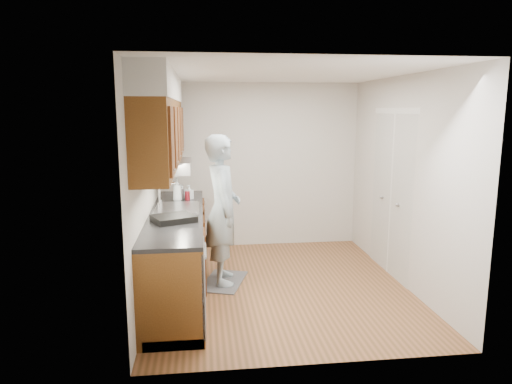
# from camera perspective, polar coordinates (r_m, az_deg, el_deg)

# --- Properties ---
(floor) EXTENTS (3.50, 3.50, 0.00)m
(floor) POSITION_cam_1_polar(r_m,az_deg,el_deg) (5.64, 2.90, -11.59)
(floor) COLOR brown
(floor) RESTS_ON ground
(ceiling) EXTENTS (3.50, 3.50, 0.00)m
(ceiling) POSITION_cam_1_polar(r_m,az_deg,el_deg) (5.25, 3.15, 14.64)
(ceiling) COLOR white
(ceiling) RESTS_ON wall_left
(wall_left) EXTENTS (0.02, 3.50, 2.50)m
(wall_left) POSITION_cam_1_polar(r_m,az_deg,el_deg) (5.26, -13.29, 0.72)
(wall_left) COLOR beige
(wall_left) RESTS_ON floor
(wall_right) EXTENTS (0.02, 3.50, 2.50)m
(wall_right) POSITION_cam_1_polar(r_m,az_deg,el_deg) (5.75, 17.92, 1.29)
(wall_right) COLOR beige
(wall_right) RESTS_ON floor
(wall_back) EXTENTS (3.00, 0.02, 2.50)m
(wall_back) POSITION_cam_1_polar(r_m,az_deg,el_deg) (7.02, 0.59, 3.31)
(wall_back) COLOR beige
(wall_back) RESTS_ON floor
(counter) EXTENTS (0.64, 2.80, 1.30)m
(counter) POSITION_cam_1_polar(r_m,az_deg,el_deg) (5.41, -9.78, -7.19)
(counter) COLOR brown
(counter) RESTS_ON floor
(upper_cabinets) EXTENTS (0.47, 2.80, 1.21)m
(upper_cabinets) POSITION_cam_1_polar(r_m,az_deg,el_deg) (5.22, -11.70, 8.43)
(upper_cabinets) COLOR brown
(upper_cabinets) RESTS_ON wall_left
(closet_door) EXTENTS (0.02, 1.22, 2.05)m
(closet_door) POSITION_cam_1_polar(r_m,az_deg,el_deg) (6.05, 16.52, -0.38)
(closet_door) COLOR silver
(closet_door) RESTS_ON wall_right
(floor_mat) EXTENTS (0.66, 0.87, 0.01)m
(floor_mat) POSITION_cam_1_polar(r_m,az_deg,el_deg) (5.75, -4.07, -11.08)
(floor_mat) COLOR slate
(floor_mat) RESTS_ON floor
(person) EXTENTS (0.50, 0.73, 2.04)m
(person) POSITION_cam_1_polar(r_m,az_deg,el_deg) (5.46, -4.20, -0.99)
(person) COLOR #96AAB6
(person) RESTS_ON floor_mat
(soap_bottle_a) EXTENTS (0.12, 0.12, 0.29)m
(soap_bottle_a) POSITION_cam_1_polar(r_m,az_deg,el_deg) (5.91, -9.83, 0.27)
(soap_bottle_a) COLOR silver
(soap_bottle_a) RESTS_ON counter
(soap_bottle_b) EXTENTS (0.12, 0.12, 0.19)m
(soap_bottle_b) POSITION_cam_1_polar(r_m,az_deg,el_deg) (6.04, -8.34, -0.01)
(soap_bottle_b) COLOR silver
(soap_bottle_b) RESTS_ON counter
(soap_bottle_c) EXTENTS (0.20, 0.20, 0.18)m
(soap_bottle_c) POSITION_cam_1_polar(r_m,az_deg,el_deg) (6.11, -9.28, 0.06)
(soap_bottle_c) COLOR silver
(soap_bottle_c) RESTS_ON counter
(soda_can) EXTENTS (0.07, 0.07, 0.12)m
(soda_can) POSITION_cam_1_polar(r_m,az_deg,el_deg) (5.99, -8.56, -0.45)
(soda_can) COLOR maroon
(soda_can) RESTS_ON counter
(steel_can) EXTENTS (0.10, 0.10, 0.14)m
(steel_can) POSITION_cam_1_polar(r_m,az_deg,el_deg) (6.08, -9.28, -0.21)
(steel_can) COLOR #A5A5AA
(steel_can) RESTS_ON counter
(dish_rack) EXTENTS (0.52, 0.48, 0.06)m
(dish_rack) POSITION_cam_1_polar(r_m,az_deg,el_deg) (4.86, -10.26, -3.27)
(dish_rack) COLOR black
(dish_rack) RESTS_ON counter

